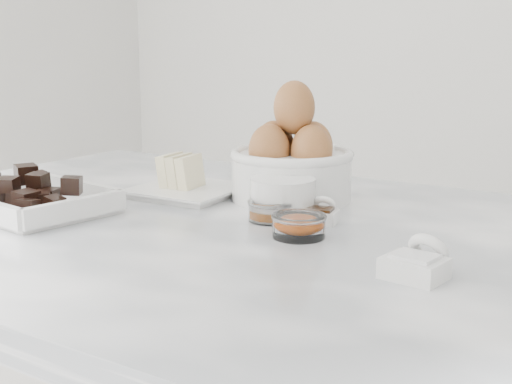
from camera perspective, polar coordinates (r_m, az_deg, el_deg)
marble_slab at (r=0.97m, az=-1.96°, el=-3.62°), size 1.20×0.80×0.04m
chocolate_dish at (r=1.08m, az=-17.57°, el=-0.23°), size 0.25×0.20×0.06m
butter_plate at (r=1.14m, az=-5.55°, el=0.76°), size 0.17×0.17×0.06m
sugar_ramekin at (r=1.00m, az=2.14°, el=-0.32°), size 0.09×0.09×0.05m
egg_bowl at (r=1.10m, az=2.88°, el=2.47°), size 0.19×0.19×0.18m
honey_bowl at (r=0.98m, az=1.33°, el=-1.42°), size 0.07×0.07×0.03m
zest_bowl at (r=0.90m, az=3.45°, el=-2.63°), size 0.07×0.07×0.03m
vanilla_spoon at (r=0.98m, az=5.22°, el=-1.70°), size 0.05×0.07×0.04m
salt_spoon at (r=0.77m, az=12.83°, el=-5.53°), size 0.07×0.08×0.05m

